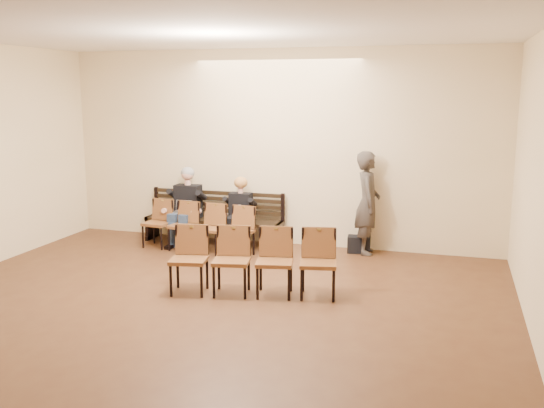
{
  "coord_description": "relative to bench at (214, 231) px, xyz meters",
  "views": [
    {
      "loc": [
        3.06,
        -5.43,
        2.79
      ],
      "look_at": [
        0.19,
        4.05,
        0.91
      ],
      "focal_mm": 40.0,
      "sensor_mm": 36.0,
      "label": 1
    }
  ],
  "objects": [
    {
      "name": "chair_row_front",
      "position": [
        -0.05,
        -0.65,
        0.2
      ],
      "size": [
        2.11,
        0.7,
        0.85
      ],
      "primitive_type": "cube",
      "rotation": [
        0.0,
        0.0,
        -0.11
      ],
      "color": "brown",
      "rests_on": "ground"
    },
    {
      "name": "seated_man",
      "position": [
        -0.49,
        -0.12,
        0.47
      ],
      "size": [
        0.58,
        0.8,
        1.39
      ],
      "primitive_type": null,
      "color": "black",
      "rests_on": "ground"
    },
    {
      "name": "room_walls",
      "position": [
        1.11,
        -3.86,
        2.31
      ],
      "size": [
        8.02,
        10.01,
        3.51
      ],
      "color": "beige",
      "rests_on": "ground"
    },
    {
      "name": "chair_row_back",
      "position": [
        1.61,
        -2.52,
        0.24
      ],
      "size": [
        2.33,
        0.94,
        0.93
      ],
      "primitive_type": "cube",
      "rotation": [
        0.0,
        0.0,
        0.2
      ],
      "color": "brown",
      "rests_on": "ground"
    },
    {
      "name": "bench",
      "position": [
        0.0,
        0.0,
        0.0
      ],
      "size": [
        2.6,
        0.9,
        0.45
      ],
      "primitive_type": "cube",
      "color": "black",
      "rests_on": "ground"
    },
    {
      "name": "seated_woman",
      "position": [
        0.54,
        -0.12,
        0.34
      ],
      "size": [
        0.48,
        0.67,
        1.13
      ],
      "primitive_type": null,
      "color": "black",
      "rests_on": "ground"
    },
    {
      "name": "water_bottle",
      "position": [
        0.65,
        -0.39,
        0.35
      ],
      "size": [
        0.09,
        0.09,
        0.25
      ],
      "primitive_type": "cylinder",
      "rotation": [
        0.0,
        0.0,
        -0.16
      ],
      "color": "silver",
      "rests_on": "bench"
    },
    {
      "name": "passerby",
      "position": [
        2.79,
        0.1,
        0.79
      ],
      "size": [
        0.61,
        0.82,
        2.03
      ],
      "primitive_type": "imported",
      "rotation": [
        0.0,
        0.0,
        1.75
      ],
      "color": "#39332F",
      "rests_on": "ground"
    },
    {
      "name": "laptop",
      "position": [
        -0.51,
        -0.31,
        0.34
      ],
      "size": [
        0.35,
        0.31,
        0.22
      ],
      "primitive_type": "cube",
      "rotation": [
        0.0,
        0.0,
        -0.26
      ],
      "color": "silver",
      "rests_on": "bench"
    },
    {
      "name": "bag",
      "position": [
        2.67,
        0.1,
        -0.08
      ],
      "size": [
        0.42,
        0.31,
        0.29
      ],
      "primitive_type": "cube",
      "rotation": [
        0.0,
        0.0,
        0.11
      ],
      "color": "black",
      "rests_on": "ground"
    },
    {
      "name": "ground",
      "position": [
        1.11,
        -4.65,
        -0.23
      ],
      "size": [
        10.0,
        10.0,
        0.0
      ],
      "primitive_type": "plane",
      "color": "#55351D",
      "rests_on": "ground"
    }
  ]
}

